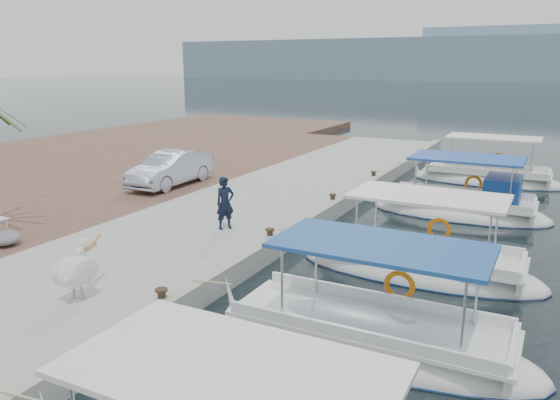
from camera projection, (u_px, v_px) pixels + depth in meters
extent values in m
plane|color=black|center=(255.00, 274.00, 14.90)|extent=(400.00, 400.00, 0.00)
cube|color=#989993|center=(252.00, 210.00, 20.49)|extent=(6.00, 40.00, 0.50)
cube|color=gray|center=(320.00, 210.00, 19.18)|extent=(0.44, 40.00, 0.12)
cube|color=brown|center=(148.00, 195.00, 22.70)|extent=(4.00, 40.00, 0.50)
cube|color=#758EA2|center=(367.00, 60.00, 203.77)|extent=(140.00, 40.00, 14.00)
cube|color=white|center=(230.00, 370.00, 6.21)|extent=(3.81, 2.14, 0.08)
ellipsoid|color=white|center=(368.00, 345.00, 11.02)|extent=(6.83, 2.23, 1.30)
ellipsoid|color=navy|center=(368.00, 346.00, 11.02)|extent=(6.86, 2.28, 0.22)
cube|color=white|center=(369.00, 322.00, 10.90)|extent=(5.60, 1.92, 0.08)
cube|color=#1D4C91|center=(381.00, 246.00, 10.42)|extent=(4.10, 2.05, 0.08)
cylinder|color=silver|center=(282.00, 286.00, 10.66)|extent=(0.05, 0.05, 1.60)
torus|color=orange|center=(400.00, 286.00, 11.57)|extent=(0.68, 0.12, 0.68)
ellipsoid|color=white|center=(417.00, 271.00, 14.92)|extent=(6.67, 2.30, 1.30)
ellipsoid|color=navy|center=(417.00, 272.00, 14.93)|extent=(6.70, 2.34, 0.22)
cube|color=white|center=(418.00, 254.00, 14.80)|extent=(5.47, 1.98, 0.08)
cube|color=white|center=(429.00, 196.00, 14.33)|extent=(4.00, 2.11, 0.08)
cylinder|color=silver|center=(356.00, 227.00, 14.53)|extent=(0.05, 0.05, 1.60)
torus|color=orange|center=(439.00, 229.00, 15.50)|extent=(0.68, 0.12, 0.68)
ellipsoid|color=white|center=(458.00, 213.00, 20.72)|extent=(6.59, 2.57, 1.30)
ellipsoid|color=navy|center=(458.00, 214.00, 20.73)|extent=(6.62, 2.62, 0.22)
cube|color=white|center=(459.00, 201.00, 20.60)|extent=(5.40, 2.21, 0.08)
cube|color=#2149A5|center=(467.00, 158.00, 20.13)|extent=(3.95, 2.37, 0.08)
cylinder|color=silver|center=(415.00, 181.00, 20.23)|extent=(0.05, 0.05, 1.60)
torus|color=orange|center=(473.00, 184.00, 21.41)|extent=(0.68, 0.12, 0.68)
cube|color=navy|center=(503.00, 190.00, 19.81)|extent=(1.20, 1.80, 1.00)
ellipsoid|color=white|center=(486.00, 182.00, 26.28)|extent=(6.95, 2.33, 1.30)
ellipsoid|color=navy|center=(486.00, 182.00, 26.29)|extent=(6.99, 2.37, 0.22)
cube|color=white|center=(487.00, 172.00, 26.16)|extent=(5.70, 2.00, 0.08)
cube|color=silver|center=(494.00, 138.00, 25.68)|extent=(4.17, 2.14, 0.08)
cylinder|color=silver|center=(451.00, 155.00, 25.91)|extent=(0.05, 0.05, 1.60)
torus|color=orange|center=(497.00, 159.00, 26.87)|extent=(0.68, 0.12, 0.68)
cylinder|color=black|center=(162.00, 296.00, 11.88)|extent=(0.18, 0.18, 0.30)
cylinder|color=black|center=(161.00, 290.00, 11.84)|extent=(0.28, 0.28, 0.05)
cylinder|color=black|center=(270.00, 234.00, 16.20)|extent=(0.18, 0.18, 0.30)
cylinder|color=black|center=(270.00, 230.00, 16.16)|extent=(0.28, 0.28, 0.05)
cylinder|color=black|center=(333.00, 198.00, 20.51)|extent=(0.18, 0.18, 0.30)
cylinder|color=black|center=(333.00, 195.00, 20.47)|extent=(0.28, 0.28, 0.05)
cylinder|color=black|center=(374.00, 175.00, 24.83)|extent=(0.18, 0.18, 0.30)
cylinder|color=black|center=(374.00, 172.00, 24.79)|extent=(0.28, 0.28, 0.05)
cylinder|color=tan|center=(74.00, 290.00, 12.10)|extent=(0.06, 0.06, 0.39)
cylinder|color=tan|center=(82.00, 291.00, 12.07)|extent=(0.06, 0.06, 0.39)
ellipsoid|color=silver|center=(76.00, 272.00, 11.98)|extent=(0.82, 1.05, 0.72)
cylinder|color=silver|center=(82.00, 254.00, 12.23)|extent=(0.25, 0.36, 0.38)
sphere|color=silver|center=(84.00, 243.00, 12.28)|extent=(0.24, 0.24, 0.24)
cone|color=#EAA566|center=(92.00, 242.00, 12.65)|extent=(0.33, 0.71, 0.28)
imported|color=black|center=(225.00, 203.00, 17.07)|extent=(0.66, 0.73, 1.67)
imported|color=#A6ACBE|center=(171.00, 169.00, 23.27)|extent=(1.59, 4.42, 1.45)
ellipsoid|color=slate|center=(2.00, 238.00, 15.69)|extent=(1.10, 0.90, 0.40)
cylinder|color=silver|center=(7.00, 231.00, 15.89)|extent=(0.06, 0.06, 0.70)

